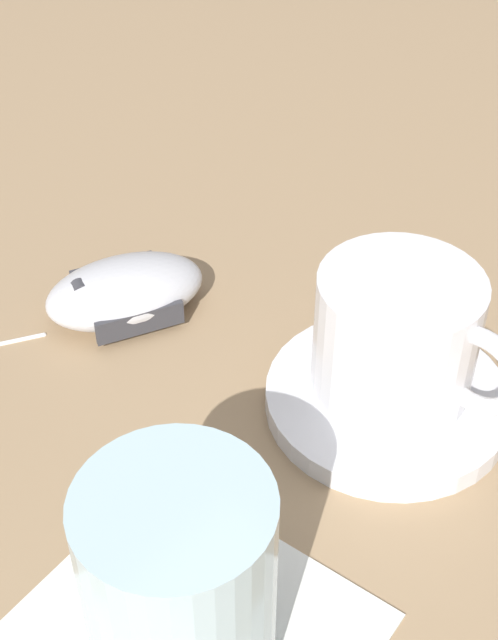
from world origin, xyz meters
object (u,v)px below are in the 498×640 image
object	(u,v)px
saucer	(387,399)
drinking_glass	(180,584)
computer_mouse	(125,291)
coffee_cup	(399,336)

from	to	relation	value
saucer	drinking_glass	distance (m)	0.20
computer_mouse	drinking_glass	size ratio (longest dim) A/B	1.13
coffee_cup	drinking_glass	xyz separation A→B (m)	(-0.03, 0.19, 0.00)
coffee_cup	computer_mouse	world-z (taller)	coffee_cup
coffee_cup	computer_mouse	bearing A→B (deg)	16.25
saucer	coffee_cup	world-z (taller)	coffee_cup
coffee_cup	drinking_glass	size ratio (longest dim) A/B	1.16
saucer	computer_mouse	bearing A→B (deg)	14.45
saucer	coffee_cup	xyz separation A→B (m)	(0.00, -0.01, 0.04)
computer_mouse	drinking_glass	xyz separation A→B (m)	(-0.20, 0.14, 0.04)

